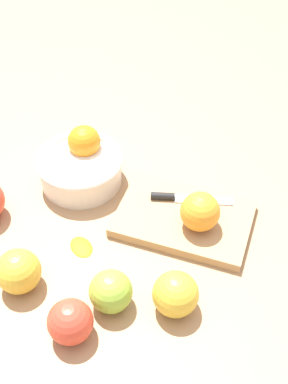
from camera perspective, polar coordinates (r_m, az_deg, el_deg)
ground_plane at (r=0.90m, az=-3.06°, el=-5.81°), size 2.40×2.40×0.00m
bowl at (r=0.99m, az=-7.24°, el=3.15°), size 0.17×0.17×0.10m
cutting_board at (r=0.93m, az=4.58°, el=-3.03°), size 0.24×0.16×0.02m
orange_on_board at (r=0.88m, az=6.44°, el=-2.25°), size 0.07×0.07×0.07m
knife at (r=0.94m, az=4.17°, el=-0.66°), size 0.15×0.06×0.01m
apple_front_left at (r=0.84m, az=-14.19°, el=-8.80°), size 0.07×0.07×0.07m
apple_front_right at (r=0.80m, az=-3.83°, el=-11.30°), size 0.07×0.07×0.07m
apple_front_center at (r=0.78m, az=-8.76°, el=-14.36°), size 0.07×0.07×0.07m
apple_front_right_2 at (r=0.79m, az=3.63°, el=-11.59°), size 0.07×0.07×0.07m
citrus_peel at (r=0.90m, az=-7.20°, el=-6.13°), size 0.06×0.06×0.01m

